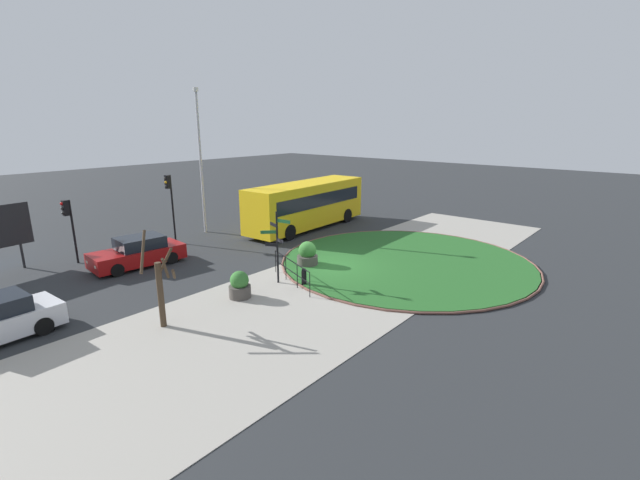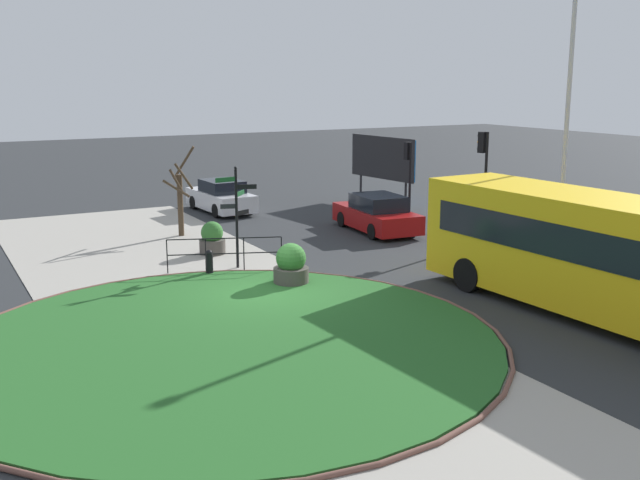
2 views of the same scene
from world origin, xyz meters
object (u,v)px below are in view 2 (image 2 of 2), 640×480
(car_far_lane, at_px, (221,197))
(traffic_light_near, at_px, (483,162))
(car_near_lane, at_px, (377,214))
(street_tree_bare, at_px, (180,197))
(bollard_foreground, at_px, (209,263))
(traffic_light_far, at_px, (408,162))
(bus_yellow, at_px, (589,251))
(signpost_directional, at_px, (237,209))
(planter_near_signpost, at_px, (291,266))
(billboard_left, at_px, (383,159))
(planter_kerbside, at_px, (212,239))
(lamppost_tall, at_px, (567,114))

(car_far_lane, xyz_separation_m, traffic_light_near, (10.82, 6.28, 2.34))
(car_near_lane, xyz_separation_m, street_tree_bare, (-2.93, -7.26, 0.86))
(car_far_lane, bearing_deg, street_tree_bare, 139.52)
(bollard_foreground, xyz_separation_m, street_tree_bare, (-6.27, 1.18, 1.14))
(street_tree_bare, bearing_deg, car_near_lane, 67.99)
(bollard_foreground, bearing_deg, traffic_light_far, 115.15)
(car_near_lane, bearing_deg, bollard_foreground, 116.71)
(bus_yellow, distance_m, traffic_light_far, 14.36)
(signpost_directional, xyz_separation_m, car_near_lane, (-2.82, 7.26, -1.26))
(bus_yellow, relative_size, planter_near_signpost, 7.84)
(billboard_left, bearing_deg, planter_near_signpost, -50.42)
(bollard_foreground, height_order, planter_kerbside, planter_kerbside)
(bus_yellow, height_order, traffic_light_near, traffic_light_near)
(traffic_light_far, bearing_deg, planter_kerbside, 102.83)
(bus_yellow, height_order, car_near_lane, bus_yellow)
(bollard_foreground, xyz_separation_m, planter_kerbside, (-2.76, 1.14, 0.10))
(traffic_light_near, bearing_deg, planter_kerbside, 60.00)
(lamppost_tall, bearing_deg, planter_kerbside, -119.11)
(bus_yellow, height_order, car_far_lane, bus_yellow)
(car_near_lane, distance_m, planter_kerbside, 7.32)
(lamppost_tall, relative_size, planter_near_signpost, 7.14)
(signpost_directional, distance_m, lamppost_tall, 11.66)
(car_far_lane, height_order, planter_near_signpost, car_far_lane)
(signpost_directional, bearing_deg, planter_kerbside, -179.06)
(car_far_lane, relative_size, lamppost_tall, 0.47)
(lamppost_tall, height_order, street_tree_bare, lamppost_tall)
(bus_yellow, relative_size, car_near_lane, 2.19)
(car_far_lane, distance_m, billboard_left, 8.16)
(car_far_lane, bearing_deg, signpost_directional, 158.77)
(traffic_light_far, height_order, street_tree_bare, street_tree_bare)
(bollard_foreground, bearing_deg, lamppost_tall, 74.91)
(bollard_foreground, distance_m, car_far_lane, 11.58)
(traffic_light_near, xyz_separation_m, planter_kerbside, (-2.95, -9.70, -2.50))
(billboard_left, bearing_deg, bus_yellow, -23.05)
(planter_near_signpost, bearing_deg, bollard_foreground, -141.52)
(planter_near_signpost, distance_m, planter_kerbside, 5.02)
(signpost_directional, xyz_separation_m, lamppost_tall, (3.70, 10.65, 2.95))
(signpost_directional, relative_size, bus_yellow, 0.33)
(lamppost_tall, bearing_deg, traffic_light_far, -176.76)
(planter_kerbside, bearing_deg, signpost_directional, 0.94)
(traffic_light_near, distance_m, planter_near_signpost, 9.62)
(car_far_lane, xyz_separation_m, traffic_light_far, (5.31, 6.78, 1.77))
(car_far_lane, bearing_deg, lamppost_tall, -155.02)
(car_near_lane, bearing_deg, planter_near_signpost, 134.94)
(car_near_lane, height_order, traffic_light_far, traffic_light_far)
(planter_near_signpost, height_order, planter_kerbside, planter_near_signpost)
(bus_yellow, bearing_deg, traffic_light_near, 154.42)
(traffic_light_near, xyz_separation_m, traffic_light_far, (-5.51, 0.51, -0.56))
(traffic_light_far, bearing_deg, billboard_left, -17.38)
(bollard_foreground, xyz_separation_m, car_far_lane, (-10.64, 4.57, 0.27))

